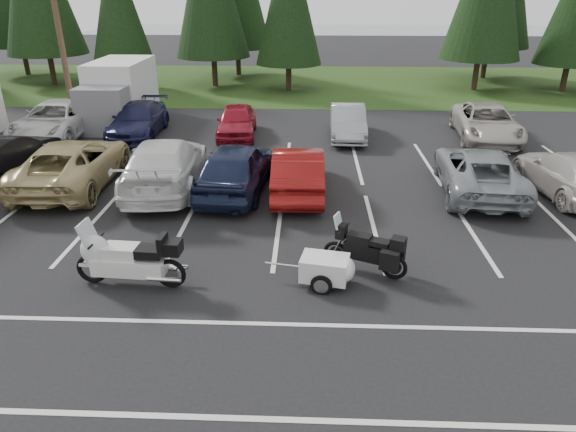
{
  "coord_description": "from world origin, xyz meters",
  "views": [
    {
      "loc": [
        1.29,
        -12.06,
        6.32
      ],
      "look_at": [
        0.83,
        -0.5,
        1.06
      ],
      "focal_mm": 32.0,
      "sensor_mm": 36.0,
      "label": 1
    }
  ],
  "objects_px": {
    "car_near_5": "(298,171)",
    "car_far_0": "(57,120)",
    "car_far_4": "(487,123)",
    "car_near_6": "(479,171)",
    "car_near_7": "(570,174)",
    "car_near_4": "(236,167)",
    "car_near_3": "(165,164)",
    "car_near_2": "(73,163)",
    "touring_motorcycle": "(128,255)",
    "car_far_2": "(237,121)",
    "car_far_3": "(348,122)",
    "car_far_1": "(138,120)",
    "box_truck": "(116,94)",
    "utility_pole": "(58,23)",
    "car_near_1": "(2,158)",
    "cargo_trailer": "(325,271)",
    "adventure_motorcycle": "(365,246)"
  },
  "relations": [
    {
      "from": "adventure_motorcycle",
      "to": "car_near_2",
      "type": "bearing_deg",
      "value": 174.21
    },
    {
      "from": "cargo_trailer",
      "to": "adventure_motorcycle",
      "type": "bearing_deg",
      "value": 43.49
    },
    {
      "from": "car_far_1",
      "to": "car_near_6",
      "type": "bearing_deg",
      "value": -27.26
    },
    {
      "from": "car_near_2",
      "to": "car_near_1",
      "type": "bearing_deg",
      "value": -11.14
    },
    {
      "from": "utility_pole",
      "to": "car_near_6",
      "type": "bearing_deg",
      "value": -25.16
    },
    {
      "from": "car_near_5",
      "to": "car_far_1",
      "type": "height_order",
      "value": "car_near_5"
    },
    {
      "from": "box_truck",
      "to": "car_far_0",
      "type": "relative_size",
      "value": 1.0
    },
    {
      "from": "box_truck",
      "to": "car_far_0",
      "type": "height_order",
      "value": "box_truck"
    },
    {
      "from": "car_far_2",
      "to": "car_far_3",
      "type": "bearing_deg",
      "value": -3.58
    },
    {
      "from": "touring_motorcycle",
      "to": "car_near_2",
      "type": "bearing_deg",
      "value": 126.23
    },
    {
      "from": "utility_pole",
      "to": "car_near_6",
      "type": "relative_size",
      "value": 1.72
    },
    {
      "from": "adventure_motorcycle",
      "to": "car_near_7",
      "type": "bearing_deg",
      "value": 60.95
    },
    {
      "from": "car_near_5",
      "to": "car_far_0",
      "type": "relative_size",
      "value": 0.83
    },
    {
      "from": "car_near_3",
      "to": "car_near_6",
      "type": "distance_m",
      "value": 10.37
    },
    {
      "from": "car_far_2",
      "to": "cargo_trailer",
      "type": "distance_m",
      "value": 12.92
    },
    {
      "from": "car_near_3",
      "to": "car_near_7",
      "type": "height_order",
      "value": "car_near_3"
    },
    {
      "from": "car_near_7",
      "to": "car_far_0",
      "type": "bearing_deg",
      "value": -21.91
    },
    {
      "from": "car_near_2",
      "to": "car_far_0",
      "type": "relative_size",
      "value": 1.02
    },
    {
      "from": "car_near_2",
      "to": "adventure_motorcycle",
      "type": "relative_size",
      "value": 2.48
    },
    {
      "from": "car_far_4",
      "to": "car_near_6",
      "type": "bearing_deg",
      "value": -103.34
    },
    {
      "from": "car_near_5",
      "to": "car_near_3",
      "type": "bearing_deg",
      "value": -4.38
    },
    {
      "from": "car_near_5",
      "to": "car_near_7",
      "type": "height_order",
      "value": "car_near_5"
    },
    {
      "from": "car_near_4",
      "to": "cargo_trailer",
      "type": "height_order",
      "value": "car_near_4"
    },
    {
      "from": "utility_pole",
      "to": "car_far_1",
      "type": "bearing_deg",
      "value": -22.99
    },
    {
      "from": "car_near_5",
      "to": "touring_motorcycle",
      "type": "xyz_separation_m",
      "value": [
        -3.68,
        -5.87,
        0.03
      ]
    },
    {
      "from": "car_far_2",
      "to": "cargo_trailer",
      "type": "relative_size",
      "value": 2.66
    },
    {
      "from": "car_near_3",
      "to": "car_far_1",
      "type": "height_order",
      "value": "car_near_3"
    },
    {
      "from": "utility_pole",
      "to": "car_near_4",
      "type": "relative_size",
      "value": 1.83
    },
    {
      "from": "car_near_7",
      "to": "adventure_motorcycle",
      "type": "height_order",
      "value": "car_near_7"
    },
    {
      "from": "car_far_0",
      "to": "car_near_2",
      "type": "bearing_deg",
      "value": -59.76
    },
    {
      "from": "car_near_6",
      "to": "car_near_3",
      "type": "bearing_deg",
      "value": 6.09
    },
    {
      "from": "car_near_1",
      "to": "car_near_2",
      "type": "bearing_deg",
      "value": 176.53
    },
    {
      "from": "car_far_0",
      "to": "car_far_2",
      "type": "bearing_deg",
      "value": 4.43
    },
    {
      "from": "cargo_trailer",
      "to": "adventure_motorcycle",
      "type": "relative_size",
      "value": 0.67
    },
    {
      "from": "car_near_2",
      "to": "car_near_5",
      "type": "xyz_separation_m",
      "value": [
        7.62,
        -0.37,
        -0.03
      ]
    },
    {
      "from": "car_near_5",
      "to": "car_far_4",
      "type": "bearing_deg",
      "value": -141.27
    },
    {
      "from": "car_near_2",
      "to": "car_near_7",
      "type": "bearing_deg",
      "value": 176.97
    },
    {
      "from": "box_truck",
      "to": "car_near_5",
      "type": "height_order",
      "value": "box_truck"
    },
    {
      "from": "car_near_3",
      "to": "car_far_4",
      "type": "relative_size",
      "value": 1.08
    },
    {
      "from": "car_near_4",
      "to": "car_near_7",
      "type": "bearing_deg",
      "value": -173.9
    },
    {
      "from": "car_near_2",
      "to": "car_far_0",
      "type": "distance_m",
      "value": 6.75
    },
    {
      "from": "car_far_2",
      "to": "car_far_3",
      "type": "xyz_separation_m",
      "value": [
        4.96,
        -0.01,
        0.0
      ]
    },
    {
      "from": "utility_pole",
      "to": "car_near_4",
      "type": "bearing_deg",
      "value": -42.58
    },
    {
      "from": "car_near_3",
      "to": "car_far_3",
      "type": "relative_size",
      "value": 1.35
    },
    {
      "from": "car_near_2",
      "to": "car_near_6",
      "type": "bearing_deg",
      "value": 177.43
    },
    {
      "from": "car_near_7",
      "to": "car_far_0",
      "type": "height_order",
      "value": "car_far_0"
    },
    {
      "from": "utility_pole",
      "to": "touring_motorcycle",
      "type": "bearing_deg",
      "value": -62.62
    },
    {
      "from": "car_near_7",
      "to": "car_far_1",
      "type": "relative_size",
      "value": 1.01
    },
    {
      "from": "car_far_4",
      "to": "utility_pole",
      "type": "bearing_deg",
      "value": -178.83
    },
    {
      "from": "car_near_2",
      "to": "touring_motorcycle",
      "type": "relative_size",
      "value": 2.01
    }
  ]
}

